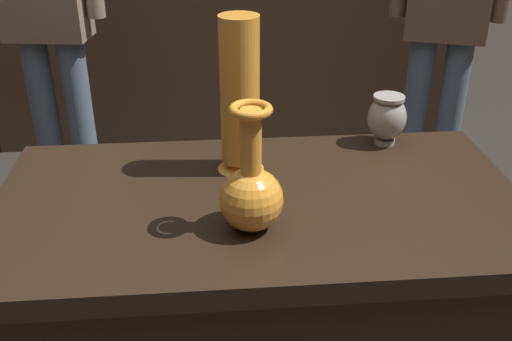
{
  "coord_description": "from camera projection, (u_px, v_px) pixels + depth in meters",
  "views": [
    {
      "loc": [
        -0.11,
        -1.15,
        1.47
      ],
      "look_at": [
        -0.02,
        -0.06,
        0.9
      ],
      "focal_mm": 41.3,
      "sensor_mm": 36.0,
      "label": 1
    }
  ],
  "objects": [
    {
      "name": "back_display_shelf",
      "position": [
        225.0,
        52.0,
        3.41
      ],
      "size": [
        2.6,
        0.4,
        0.99
      ],
      "color": "#422D1E",
      "rests_on": "ground_plane"
    },
    {
      "name": "vase_tall_behind",
      "position": [
        387.0,
        117.0,
        1.55
      ],
      "size": [
        0.1,
        0.1,
        0.14
      ],
      "color": "gray",
      "rests_on": "display_plinth"
    },
    {
      "name": "vase_left_accent",
      "position": [
        240.0,
        99.0,
        1.37
      ],
      "size": [
        0.11,
        0.11,
        0.38
      ],
      "color": "orange",
      "rests_on": "display_plinth"
    },
    {
      "name": "display_plinth",
      "position": [
        260.0,
        330.0,
        1.51
      ],
      "size": [
        1.2,
        0.64,
        0.8
      ],
      "color": "black",
      "rests_on": "ground_plane"
    },
    {
      "name": "vase_centerpiece",
      "position": [
        251.0,
        191.0,
        1.18
      ],
      "size": [
        0.13,
        0.13,
        0.27
      ],
      "color": "orange",
      "rests_on": "display_plinth"
    }
  ]
}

